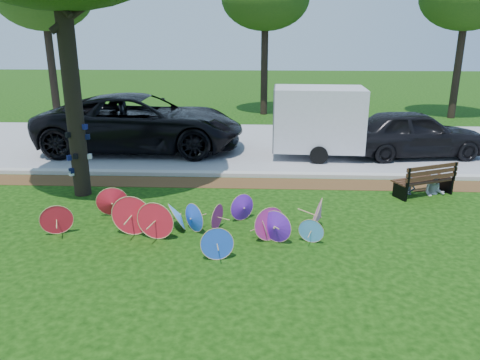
% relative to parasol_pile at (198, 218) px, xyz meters
% --- Properties ---
extents(ground, '(90.00, 90.00, 0.00)m').
position_rel_parasol_pile_xyz_m(ground, '(0.36, -0.91, -0.37)').
color(ground, black).
rests_on(ground, ground).
extents(mulch_strip, '(90.00, 1.00, 0.01)m').
position_rel_parasol_pile_xyz_m(mulch_strip, '(0.36, 3.59, -0.37)').
color(mulch_strip, '#472D16').
rests_on(mulch_strip, ground).
extents(curb, '(90.00, 0.30, 0.12)m').
position_rel_parasol_pile_xyz_m(curb, '(0.36, 4.29, -0.31)').
color(curb, '#B7B5AD').
rests_on(curb, ground).
extents(street, '(90.00, 8.00, 0.01)m').
position_rel_parasol_pile_xyz_m(street, '(0.36, 8.44, -0.37)').
color(street, gray).
rests_on(street, ground).
extents(parasol_pile, '(6.28, 2.35, 0.90)m').
position_rel_parasol_pile_xyz_m(parasol_pile, '(0.00, 0.00, 0.00)').
color(parasol_pile, red).
rests_on(parasol_pile, ground).
extents(black_van, '(7.43, 3.51, 2.05)m').
position_rel_parasol_pile_xyz_m(black_van, '(-3.04, 7.42, 0.65)').
color(black_van, black).
rests_on(black_van, ground).
extents(dark_pickup, '(5.05, 2.57, 1.65)m').
position_rel_parasol_pile_xyz_m(dark_pickup, '(6.64, 6.94, 0.45)').
color(dark_pickup, black).
rests_on(dark_pickup, ground).
extents(cargo_trailer, '(3.09, 2.03, 2.71)m').
position_rel_parasol_pile_xyz_m(cargo_trailer, '(3.30, 6.75, 0.98)').
color(cargo_trailer, silver).
rests_on(cargo_trailer, ground).
extents(park_bench, '(1.84, 1.30, 0.90)m').
position_rel_parasol_pile_xyz_m(park_bench, '(5.70, 2.83, 0.08)').
color(park_bench, black).
rests_on(park_bench, ground).
extents(person_left, '(0.43, 0.37, 1.01)m').
position_rel_parasol_pile_xyz_m(person_left, '(5.35, 2.88, 0.13)').
color(person_left, '#3C4552').
rests_on(person_left, ground).
extents(person_right, '(0.66, 0.59, 1.13)m').
position_rel_parasol_pile_xyz_m(person_right, '(6.05, 2.88, 0.19)').
color(person_right, silver).
rests_on(person_right, ground).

